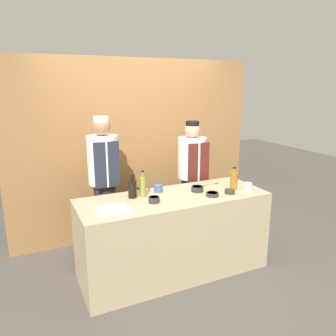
{
  "coord_description": "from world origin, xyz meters",
  "views": [
    {
      "loc": [
        -1.47,
        -2.99,
        2.06
      ],
      "look_at": [
        0.0,
        0.15,
        1.18
      ],
      "focal_mm": 35.0,
      "sensor_mm": 36.0,
      "label": 1
    }
  ],
  "objects": [
    {
      "name": "sauce_bowl_red",
      "position": [
        0.6,
        -0.18,
        0.92
      ],
      "size": [
        0.11,
        0.11,
        0.04
      ],
      "color": "#2D2D2D",
      "rests_on": "counter"
    },
    {
      "name": "wooden_spoon",
      "position": [
        0.61,
        0.2,
        0.91
      ],
      "size": [
        0.24,
        0.04,
        0.02
      ],
      "color": "#B2844C",
      "rests_on": "counter"
    },
    {
      "name": "sauce_bowl_purple",
      "position": [
        0.31,
        0.04,
        0.93
      ],
      "size": [
        0.14,
        0.14,
        0.06
      ],
      "color": "#2D2D2D",
      "rests_on": "counter"
    },
    {
      "name": "bottle_oil",
      "position": [
        -0.3,
        0.14,
        1.01
      ],
      "size": [
        0.06,
        0.06,
        0.29
      ],
      "color": "olive",
      "rests_on": "counter"
    },
    {
      "name": "ground_plane",
      "position": [
        0.0,
        0.0,
        0.0
      ],
      "size": [
        14.0,
        14.0,
        0.0
      ],
      "primitive_type": "plane",
      "color": "#4C4742"
    },
    {
      "name": "bottle_soy",
      "position": [
        -0.42,
        0.15,
        1.0
      ],
      "size": [
        0.09,
        0.09,
        0.26
      ],
      "color": "black",
      "rests_on": "counter"
    },
    {
      "name": "cabinet_wall",
      "position": [
        0.0,
        1.2,
        1.2
      ],
      "size": [
        3.4,
        0.18,
        2.4
      ],
      "color": "olive",
      "rests_on": "ground_plane"
    },
    {
      "name": "cup_cream",
      "position": [
        0.85,
        -0.17,
        0.94
      ],
      "size": [
        0.09,
        0.09,
        0.09
      ],
      "color": "silver",
      "rests_on": "counter"
    },
    {
      "name": "sauce_bowl_green",
      "position": [
        -0.27,
        -0.08,
        0.93
      ],
      "size": [
        0.11,
        0.11,
        0.06
      ],
      "color": "#2D2D2D",
      "rests_on": "counter"
    },
    {
      "name": "bottle_amber",
      "position": [
        0.74,
        -0.05,
        1.0
      ],
      "size": [
        0.09,
        0.09,
        0.26
      ],
      "color": "#9E661E",
      "rests_on": "counter"
    },
    {
      "name": "counter",
      "position": [
        0.0,
        0.0,
        0.45
      ],
      "size": [
        2.06,
        0.75,
        0.9
      ],
      "color": "tan",
      "rests_on": "ground_plane"
    },
    {
      "name": "cutting_board",
      "position": [
        -0.7,
        -0.12,
        0.91
      ],
      "size": [
        0.29,
        0.25,
        0.02
      ],
      "color": "white",
      "rests_on": "counter"
    },
    {
      "name": "cup_blue",
      "position": [
        -0.09,
        0.21,
        0.94
      ],
      "size": [
        0.09,
        0.09,
        0.08
      ],
      "color": "#386093",
      "rests_on": "counter"
    },
    {
      "name": "chef_left",
      "position": [
        -0.59,
        0.66,
        0.93
      ],
      "size": [
        0.36,
        0.36,
        1.72
      ],
      "color": "#28282D",
      "rests_on": "ground_plane"
    },
    {
      "name": "chef_right",
      "position": [
        0.59,
        0.66,
        0.87
      ],
      "size": [
        0.38,
        0.38,
        1.61
      ],
      "color": "#28282D",
      "rests_on": "ground_plane"
    },
    {
      "name": "sauce_bowl_yellow",
      "position": [
        0.38,
        -0.17,
        0.92
      ],
      "size": [
        0.14,
        0.14,
        0.04
      ],
      "color": "#2D2D2D",
      "rests_on": "counter"
    }
  ]
}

